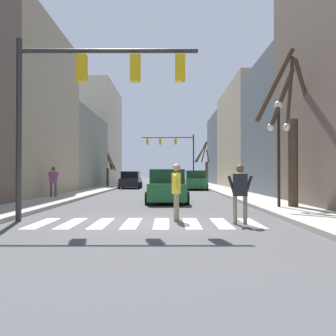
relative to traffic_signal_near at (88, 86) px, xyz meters
The scene contains 17 objects.
ground_plane 4.68m from the traffic_signal_near, 13.00° to the right, with size 240.00×240.00×0.00m, color #4C4C4F.
sidewalk_right 8.46m from the traffic_signal_near, ahead, with size 2.25×90.00×0.15m.
building_row_left 22.08m from the traffic_signal_near, 110.29° to the left, with size 6.00×55.05×13.29m.
building_row_right 21.48m from the traffic_signal_near, 57.65° to the left, with size 6.00×53.20×13.60m.
crosswalk_stripes 4.69m from the traffic_signal_near, 15.72° to the right, with size 6.75×2.60×0.01m.
traffic_signal_near is the anchor object (origin of this frame).
traffic_signal_far 40.23m from the traffic_signal_near, 85.04° to the left, with size 6.95×0.28×6.72m.
street_lamp_right_corner 7.97m from the traffic_signal_near, 26.71° to the left, with size 0.95×0.36×4.29m.
car_parked_left_mid 27.36m from the traffic_signal_near, 92.53° to the left, with size 2.14×4.67×1.70m.
car_driving_away_lane 8.80m from the traffic_signal_near, 71.85° to the left, with size 2.11×4.45×1.70m.
car_at_intersection 24.65m from the traffic_signal_near, 78.04° to the left, with size 2.09×4.74×1.76m.
pedestrian_on_right_sidewalk 4.26m from the traffic_signal_near, ahead, with size 0.30×0.78×1.80m.
pedestrian_on_left_sidewalk 11.32m from the traffic_signal_near, 111.58° to the left, with size 0.74×0.32×1.73m.
pedestrian_crossing_street 5.73m from the traffic_signal_near, ahead, with size 0.76×0.24×1.76m.
street_tree_left_near 34.00m from the traffic_signal_near, 78.34° to the left, with size 1.67×1.82×5.11m.
street_tree_right_mid 29.36m from the traffic_signal_near, 97.21° to the left, with size 1.01×1.64×3.52m.
street_tree_right_far 8.63m from the traffic_signal_near, 26.66° to the left, with size 3.41×2.48×6.52m.
Camera 1 is at (0.64, -11.90, 1.50)m, focal length 42.00 mm.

